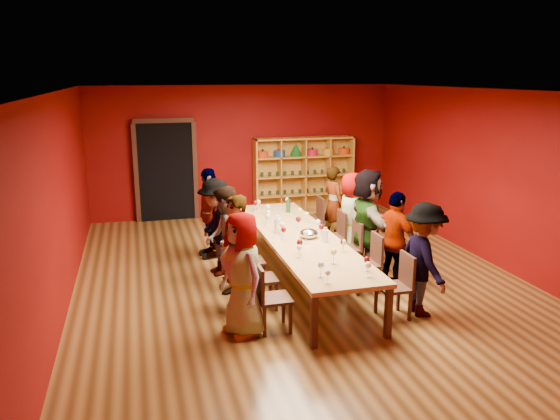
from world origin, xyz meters
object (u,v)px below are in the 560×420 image
at_px(spittoon_bowl, 309,234).
at_px(shelving_unit, 303,172).
at_px(person_left_2, 225,239).
at_px(chair_person_right_4, 315,217).
at_px(tasting_table, 300,239).
at_px(chair_person_left_3, 236,244).
at_px(person_left_3, 216,227).
at_px(person_left_4, 209,213).
at_px(person_right_4, 333,203).
at_px(person_left_0, 242,274).
at_px(chair_person_left_2, 245,258).
at_px(chair_person_right_1, 370,260).
at_px(chair_person_right_0, 399,282).
at_px(person_right_0, 424,259).
at_px(person_right_2, 367,221).
at_px(person_right_3, 352,216).
at_px(person_left_1, 235,254).
at_px(chair_person_left_0, 268,294).
at_px(chair_person_right_3, 336,233).
at_px(chair_person_left_4, 227,229).
at_px(wine_bottle, 288,206).
at_px(chair_person_left_1, 256,275).
at_px(person_right_1, 396,241).

bearing_deg(spittoon_bowl, shelving_unit, 73.75).
bearing_deg(person_left_2, spittoon_bowl, 100.08).
bearing_deg(chair_person_right_4, tasting_table, -114.79).
relative_size(chair_person_left_3, person_left_3, 0.55).
bearing_deg(chair_person_left_3, spittoon_bowl, -38.00).
xyz_separation_m(person_left_4, person_right_4, (2.51, 0.38, -0.07)).
distance_m(person_left_0, chair_person_left_2, 1.56).
height_order(tasting_table, chair_person_right_1, chair_person_right_1).
height_order(chair_person_right_0, person_right_4, person_right_4).
relative_size(person_left_3, chair_person_right_4, 1.81).
height_order(person_right_0, person_right_2, person_right_2).
relative_size(person_right_3, spittoon_bowl, 5.46).
relative_size(person_left_1, spittoon_bowl, 5.75).
xyz_separation_m(chair_person_left_0, chair_person_right_0, (1.82, -0.05, 0.00)).
height_order(chair_person_right_0, chair_person_right_3, same).
bearing_deg(chair_person_right_1, chair_person_left_0, -153.43).
bearing_deg(chair_person_left_0, chair_person_right_0, -1.66).
distance_m(person_left_1, chair_person_left_4, 2.48).
bearing_deg(person_left_4, shelving_unit, 130.37).
height_order(person_right_3, person_right_4, person_right_3).
bearing_deg(wine_bottle, person_right_0, -71.70).
height_order(person_left_4, chair_person_right_1, person_left_4).
bearing_deg(tasting_table, chair_person_left_1, -137.05).
height_order(person_left_2, chair_person_left_3, person_left_2).
distance_m(chair_person_left_4, wine_bottle, 1.20).
relative_size(chair_person_left_2, chair_person_left_3, 1.00).
relative_size(person_left_1, person_right_1, 1.09).
bearing_deg(person_left_3, chair_person_left_1, 2.70).
height_order(person_left_1, chair_person_right_3, person_left_1).
relative_size(shelving_unit, chair_person_left_0, 2.70).
xyz_separation_m(person_left_2, person_right_2, (2.40, 0.19, 0.06)).
relative_size(chair_person_left_2, chair_person_right_0, 1.00).
relative_size(shelving_unit, chair_person_right_3, 2.70).
bearing_deg(chair_person_left_0, chair_person_left_2, 90.00).
distance_m(shelving_unit, person_left_2, 5.11).
bearing_deg(chair_person_right_1, person_right_1, 0.00).
bearing_deg(person_right_3, person_left_2, 119.51).
relative_size(person_left_0, person_right_3, 1.02).
xyz_separation_m(person_left_4, chair_person_right_0, (2.13, -3.21, -0.32)).
height_order(chair_person_left_4, wine_bottle, wine_bottle).
xyz_separation_m(tasting_table, spittoon_bowl, (0.10, -0.13, 0.12)).
relative_size(person_right_4, wine_bottle, 4.62).
bearing_deg(person_left_1, chair_person_left_2, 154.40).
height_order(chair_person_left_2, wine_bottle, wine_bottle).
height_order(person_left_1, wine_bottle, person_left_1).
bearing_deg(person_right_2, person_right_0, -175.03).
bearing_deg(person_left_1, wine_bottle, 143.71).
height_order(chair_person_left_2, chair_person_right_4, same).
xyz_separation_m(chair_person_left_1, spittoon_bowl, (1.01, 0.72, 0.32)).
relative_size(person_left_0, person_left_2, 0.99).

